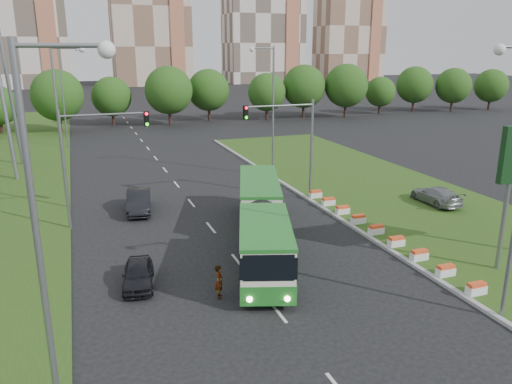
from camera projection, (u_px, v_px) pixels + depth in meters
name	position (u px, v px, depth m)	size (l,w,h in m)	color
ground	(286.00, 254.00, 29.55)	(360.00, 360.00, 0.00)	black
grass_median	(393.00, 196.00, 41.01)	(14.00, 60.00, 0.15)	#2A4D16
median_kerb	(317.00, 205.00, 38.74)	(0.30, 60.00, 0.18)	#9B9B9B
left_verge	(2.00, 180.00, 46.27)	(12.00, 110.00, 0.10)	#2A4D16
lane_markings	(172.00, 179.00, 46.66)	(0.20, 100.00, 0.01)	silver
flower_planters	(376.00, 230.00, 32.34)	(1.10, 18.10, 0.60)	white
traffic_mast_median	(293.00, 134.00, 38.68)	(5.76, 0.32, 8.00)	slate
traffic_mast_left	(89.00, 150.00, 32.83)	(5.76, 0.32, 8.00)	slate
street_lamps	(195.00, 131.00, 35.96)	(36.00, 60.00, 12.00)	slate
tree_line	(210.00, 95.00, 81.30)	(120.00, 8.00, 9.00)	#1B4311
apartment_tower_cwest	(15.00, 0.00, 149.84)	(28.00, 15.00, 52.00)	beige
apartment_tower_ceast	(149.00, 7.00, 163.17)	(25.00, 15.00, 50.00)	beige
apartment_tower_east	(263.00, 15.00, 176.64)	(27.00, 15.00, 47.00)	beige
midrise_east	(349.00, 26.00, 189.03)	(24.00, 14.00, 40.00)	beige
articulated_bus	(258.00, 220.00, 30.47)	(2.61, 16.77, 2.76)	white
car_left_near	(138.00, 274.00, 25.48)	(1.52, 3.77, 1.29)	black
car_left_far	(139.00, 201.00, 37.13)	(1.70, 4.87, 1.60)	black
car_median	(436.00, 195.00, 38.61)	(1.90, 4.67, 1.36)	gray
pedestrian	(219.00, 282.00, 24.23)	(0.62, 0.40, 1.69)	gray
shopping_trolley	(271.00, 294.00, 24.25)	(0.30, 0.32, 0.51)	#FF550D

